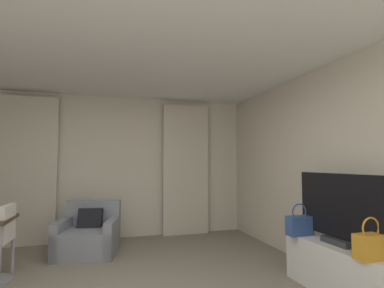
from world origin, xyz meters
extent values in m
cube|color=beige|center=(0.00, 3.03, 1.30)|extent=(5.12, 0.06, 2.60)
cube|color=beige|center=(2.53, 0.00, 1.30)|extent=(0.06, 6.12, 2.60)
cube|color=white|center=(0.00, 0.00, 2.63)|extent=(5.12, 6.12, 0.06)
cube|color=beige|center=(-1.38, 2.90, 1.25)|extent=(0.90, 0.06, 2.50)
cube|color=beige|center=(1.38, 2.90, 1.25)|extent=(0.90, 0.06, 2.50)
cube|color=gray|center=(-0.37, 2.11, 0.19)|extent=(0.99, 0.95, 0.38)
cube|color=gray|center=(-0.31, 2.42, 0.57)|extent=(0.85, 0.31, 0.38)
cube|color=gray|center=(-0.02, 2.03, 0.26)|extent=(0.28, 0.80, 0.52)
cube|color=gray|center=(-0.73, 2.18, 0.26)|extent=(0.28, 0.80, 0.52)
cube|color=black|center=(-0.35, 2.22, 0.48)|extent=(0.39, 0.27, 0.37)
cylinder|color=#99999E|center=(-1.23, 1.57, 0.35)|extent=(0.04, 0.04, 0.69)
cube|color=silver|center=(-1.22, 1.28, 0.71)|extent=(0.08, 0.36, 0.34)
cube|color=white|center=(2.20, -0.12, 0.26)|extent=(0.45, 1.28, 0.52)
cube|color=#333338|center=(2.20, -0.11, 0.55)|extent=(0.20, 0.36, 0.06)
cube|color=black|center=(2.20, -0.11, 0.92)|extent=(0.04, 1.15, 0.67)
cube|color=#335193|center=(2.05, 0.35, 0.63)|extent=(0.30, 0.14, 0.22)
torus|color=#335193|center=(2.05, 0.35, 0.79)|extent=(0.20, 0.02, 0.20)
cube|color=orange|center=(2.10, -0.58, 0.63)|extent=(0.30, 0.14, 0.22)
torus|color=orange|center=(2.10, -0.58, 0.79)|extent=(0.20, 0.02, 0.20)
camera|label=1|loc=(-0.19, -2.67, 1.36)|focal=27.80mm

